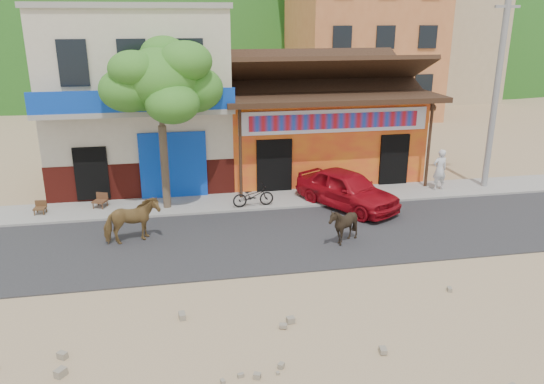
{
  "coord_description": "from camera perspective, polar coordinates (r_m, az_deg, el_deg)",
  "views": [
    {
      "loc": [
        -4.18,
        -12.79,
        6.74
      ],
      "look_at": [
        -1.23,
        3.0,
        1.4
      ],
      "focal_mm": 35.0,
      "sensor_mm": 36.0,
      "label": 1
    }
  ],
  "objects": [
    {
      "name": "pedestrian",
      "position": [
        22.1,
        17.59,
        2.31
      ],
      "size": [
        0.63,
        0.44,
        1.65
      ],
      "primitive_type": "imported",
      "rotation": [
        0.0,
        0.0,
        3.23
      ],
      "color": "silver",
      "rests_on": "sidewalk"
    },
    {
      "name": "red_car",
      "position": [
        19.54,
        8.05,
        0.32
      ],
      "size": [
        3.51,
        4.38,
        1.4
      ],
      "primitive_type": "imported",
      "rotation": [
        0.0,
        0.0,
        0.53
      ],
      "color": "#9F0B16",
      "rests_on": "road"
    },
    {
      "name": "road",
      "position": [
        17.22,
        4.35,
        -4.64
      ],
      "size": [
        60.0,
        5.0,
        0.04
      ],
      "primitive_type": "cube",
      "color": "#28282B",
      "rests_on": "ground"
    },
    {
      "name": "cafe_chair_right",
      "position": [
        20.27,
        -23.77,
        -1.05
      ],
      "size": [
        0.42,
        0.42,
        0.84
      ],
      "primitive_type": null,
      "rotation": [
        0.0,
        0.0,
        -0.08
      ],
      "color": "#452817",
      "rests_on": "sidewalk"
    },
    {
      "name": "ground",
      "position": [
        15.05,
        6.78,
        -8.36
      ],
      "size": [
        120.0,
        120.0,
        0.0
      ],
      "primitive_type": "plane",
      "color": "#9E825B",
      "rests_on": "ground"
    },
    {
      "name": "apartment_front",
      "position": [
        39.09,
        9.55,
        17.07
      ],
      "size": [
        9.0,
        9.0,
        12.0
      ],
      "primitive_type": "cube",
      "color": "#CC723F",
      "rests_on": "ground"
    },
    {
      "name": "cow_dark",
      "position": [
        16.45,
        7.67,
        -3.55
      ],
      "size": [
        1.2,
        1.09,
        1.2
      ],
      "primitive_type": "imported",
      "rotation": [
        0.0,
        0.0,
        -1.69
      ],
      "color": "black",
      "rests_on": "road"
    },
    {
      "name": "sidewalk",
      "position": [
        20.38,
        1.85,
        -0.76
      ],
      "size": [
        60.0,
        2.0,
        0.12
      ],
      "primitive_type": "cube",
      "color": "gray",
      "rests_on": "ground"
    },
    {
      "name": "cafe_chair_left",
      "position": [
        20.14,
        -18.09,
        -0.3
      ],
      "size": [
        0.59,
        0.59,
        0.96
      ],
      "primitive_type": null,
      "rotation": [
        0.0,
        0.0,
        -0.39
      ],
      "color": "#4F2A1A",
      "rests_on": "sidewalk"
    },
    {
      "name": "apartment_rear",
      "position": [
        48.23,
        17.47,
        15.52
      ],
      "size": [
        8.0,
        8.0,
        10.0
      ],
      "primitive_type": "cube",
      "color": "tan",
      "rests_on": "ground"
    },
    {
      "name": "cafe_building",
      "position": [
        23.06,
        -13.96,
        9.78
      ],
      "size": [
        7.0,
        6.0,
        7.0
      ],
      "primitive_type": "cube",
      "color": "beige",
      "rests_on": "ground"
    },
    {
      "name": "tree",
      "position": [
        18.94,
        -11.74,
        6.99
      ],
      "size": [
        3.0,
        3.0,
        6.0
      ],
      "primitive_type": null,
      "color": "#2D721E",
      "rests_on": "sidewalk"
    },
    {
      "name": "cow_tan",
      "position": [
        16.91,
        -14.84,
        -3.01
      ],
      "size": [
        1.83,
        1.25,
        1.41
      ],
      "primitive_type": "imported",
      "rotation": [
        0.0,
        0.0,
        1.89
      ],
      "color": "olive",
      "rests_on": "road"
    },
    {
      "name": "dance_club",
      "position": [
        24.12,
        4.52,
        6.52
      ],
      "size": [
        8.0,
        6.0,
        3.6
      ],
      "primitive_type": "cube",
      "color": "orange",
      "rests_on": "ground"
    },
    {
      "name": "utility_pole",
      "position": [
        22.65,
        23.03,
        10.32
      ],
      "size": [
        0.24,
        0.24,
        8.0
      ],
      "primitive_type": "cylinder",
      "color": "gray",
      "rests_on": "sidewalk"
    },
    {
      "name": "scooter",
      "position": [
        19.32,
        -2.04,
        -0.41
      ],
      "size": [
        1.55,
        0.66,
        0.8
      ],
      "primitive_type": "imported",
      "rotation": [
        0.0,
        0.0,
        1.66
      ],
      "color": "black",
      "rests_on": "sidewalk"
    }
  ]
}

